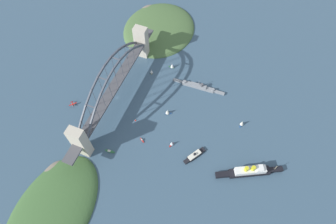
{
  "coord_description": "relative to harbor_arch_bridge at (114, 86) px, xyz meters",
  "views": [
    {
      "loc": [
        189.16,
        155.5,
        344.0
      ],
      "look_at": [
        0.0,
        80.26,
        8.0
      ],
      "focal_mm": 30.31,
      "sensor_mm": 36.0,
      "label": 1
    }
  ],
  "objects": [
    {
      "name": "ground_plane",
      "position": [
        -0.0,
        0.0,
        -29.11
      ],
      "size": [
        1400.0,
        1400.0,
        0.0
      ],
      "primitive_type": "plane",
      "color": "#385166"
    },
    {
      "name": "harbor_arch_bridge",
      "position": [
        0.0,
        0.0,
        0.0
      ],
      "size": [
        242.03,
        19.78,
        69.24
      ],
      "color": "#BCB29E",
      "rests_on": "ground"
    },
    {
      "name": "headland_west_shore",
      "position": [
        -155.83,
        0.62,
        -29.11
      ],
      "size": [
        136.45,
        119.72,
        20.72
      ],
      "color": "#476638",
      "rests_on": "ground"
    },
    {
      "name": "headland_east_shore",
      "position": [
        172.93,
        2.43,
        -29.11
      ],
      "size": [
        151.17,
        90.07,
        20.82
      ],
      "color": "#3D6033",
      "rests_on": "ground"
    },
    {
      "name": "ocean_liner",
      "position": [
        41.17,
        205.48,
        -23.35
      ],
      "size": [
        44.77,
        78.53,
        18.92
      ],
      "color": "black",
      "rests_on": "ground"
    },
    {
      "name": "naval_cruiser",
      "position": [
        -61.56,
        105.36,
        -26.58
      ],
      "size": [
        8.84,
        79.83,
        15.86
      ],
      "color": "gray",
      "rests_on": "ground"
    },
    {
      "name": "harbor_ferry_steamer",
      "position": [
        44.87,
        135.05,
        -26.87
      ],
      "size": [
        30.84,
        22.32,
        7.49
      ],
      "color": "black",
      "rests_on": "ground"
    },
    {
      "name": "seaplane_taxiing_near_bridge",
      "position": [
        34.85,
        -53.06,
        -27.04
      ],
      "size": [
        9.87,
        9.69,
        4.84
      ],
      "color": "#B7B7B2",
      "rests_on": "ground"
    },
    {
      "name": "small_boat_0",
      "position": [
        -22.77,
        180.39,
        -24.29
      ],
      "size": [
        8.83,
        5.84,
        10.34
      ],
      "color": "#234C8C",
      "rests_on": "ground"
    },
    {
      "name": "small_boat_1",
      "position": [
        -1.92,
        78.75,
        -24.41
      ],
      "size": [
        6.9,
        9.34,
        10.0
      ],
      "color": "#234C8C",
      "rests_on": "ground"
    },
    {
      "name": "small_boat_2",
      "position": [
        40.8,
        101.77,
        -25.24
      ],
      "size": [
        7.71,
        5.47,
        8.4
      ],
      "color": "#B2231E",
      "rests_on": "ground"
    },
    {
      "name": "small_boat_3",
      "position": [
        49.73,
        62.67,
        -28.21
      ],
      "size": [
        5.11,
        7.36,
        2.5
      ],
      "color": "#B2231E",
      "rests_on": "ground"
    },
    {
      "name": "small_boat_4",
      "position": [
        -82.74,
        54.17,
        -24.5
      ],
      "size": [
        5.46,
        9.28,
        9.85
      ],
      "color": "#2D6B3D",
      "rests_on": "ground"
    },
    {
      "name": "small_boat_5",
      "position": [
        79.86,
        29.87,
        -28.3
      ],
      "size": [
        4.01,
        13.09,
        2.22
      ],
      "color": "#2D6B3D",
      "rests_on": "ground"
    },
    {
      "name": "small_boat_6",
      "position": [
        -60.81,
        28.81,
        -25.45
      ],
      "size": [
        6.74,
        5.17,
        7.8
      ],
      "color": "gold",
      "rests_on": "ground"
    },
    {
      "name": "channel_marker_buoy",
      "position": [
        24.99,
        41.32,
        -28.0
      ],
      "size": [
        2.2,
        2.2,
        2.75
      ],
      "color": "red",
      "rests_on": "ground"
    }
  ]
}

